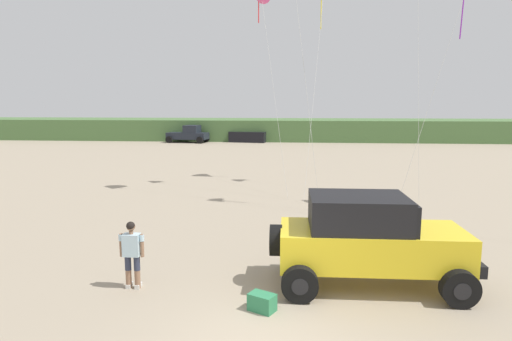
# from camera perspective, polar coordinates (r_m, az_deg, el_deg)

# --- Properties ---
(dune_ridge) EXTENTS (90.00, 9.49, 2.48)m
(dune_ridge) POSITION_cam_1_polar(r_m,az_deg,el_deg) (55.58, 4.91, 5.32)
(dune_ridge) COLOR #4C703D
(dune_ridge) RESTS_ON ground_plane
(jeep) EXTENTS (4.87, 2.45, 2.26)m
(jeep) POSITION_cam_1_polar(r_m,az_deg,el_deg) (11.17, 14.33, -8.51)
(jeep) COLOR yellow
(jeep) RESTS_ON ground_plane
(person_watching) EXTENTS (0.62, 0.31, 1.67)m
(person_watching) POSITION_cam_1_polar(r_m,az_deg,el_deg) (11.18, -15.72, -9.97)
(person_watching) COLOR #8C664C
(person_watching) RESTS_ON ground_plane
(cooler_box) EXTENTS (0.66, 0.58, 0.38)m
(cooler_box) POSITION_cam_1_polar(r_m,az_deg,el_deg) (9.96, 0.79, -16.63)
(cooler_box) COLOR #2D7F51
(cooler_box) RESTS_ON ground_plane
(distant_pickup) EXTENTS (4.82, 2.95, 1.98)m
(distant_pickup) POSITION_cam_1_polar(r_m,az_deg,el_deg) (51.32, -8.67, 4.63)
(distant_pickup) COLOR #1E232D
(distant_pickup) RESTS_ON ground_plane
(distant_sedan) EXTENTS (4.42, 2.36, 1.20)m
(distant_sedan) POSITION_cam_1_polar(r_m,az_deg,el_deg) (51.26, -1.06, 4.35)
(distant_sedan) COLOR black
(distant_sedan) RESTS_ON ground_plane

